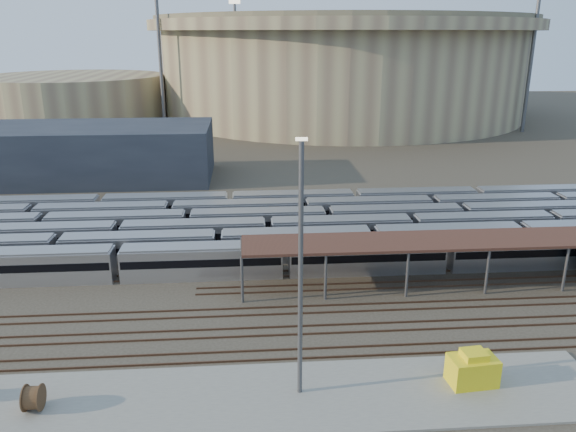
# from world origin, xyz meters

# --- Properties ---
(ground) EXTENTS (420.00, 420.00, 0.00)m
(ground) POSITION_xyz_m (0.00, 0.00, 0.00)
(ground) COLOR #383026
(ground) RESTS_ON ground
(apron) EXTENTS (50.00, 9.00, 0.20)m
(apron) POSITION_xyz_m (-5.00, -15.00, 0.10)
(apron) COLOR gray
(apron) RESTS_ON ground
(subway_trains) EXTENTS (129.76, 23.90, 3.60)m
(subway_trains) POSITION_xyz_m (-0.90, 18.50, 1.80)
(subway_trains) COLOR #BABBBF
(subway_trains) RESTS_ON ground
(inspection_shed) EXTENTS (60.30, 6.00, 5.30)m
(inspection_shed) POSITION_xyz_m (22.00, 4.00, 4.98)
(inspection_shed) COLOR #525257
(inspection_shed) RESTS_ON ground
(empty_tracks) EXTENTS (170.00, 9.62, 0.18)m
(empty_tracks) POSITION_xyz_m (0.00, -5.00, 0.09)
(empty_tracks) COLOR #4C3323
(empty_tracks) RESTS_ON ground
(stadium) EXTENTS (124.00, 124.00, 32.50)m
(stadium) POSITION_xyz_m (25.00, 140.00, 16.47)
(stadium) COLOR #9B9069
(stadium) RESTS_ON ground
(secondary_arena) EXTENTS (56.00, 56.00, 14.00)m
(secondary_arena) POSITION_xyz_m (-60.00, 130.00, 7.00)
(secondary_arena) COLOR #9B9069
(secondary_arena) RESTS_ON ground
(service_building) EXTENTS (42.00, 20.00, 10.00)m
(service_building) POSITION_xyz_m (-35.00, 55.00, 5.00)
(service_building) COLOR #1E232D
(service_building) RESTS_ON ground
(floodlight_0) EXTENTS (4.00, 1.00, 38.40)m
(floodlight_0) POSITION_xyz_m (-30.00, 110.00, 20.65)
(floodlight_0) COLOR #525257
(floodlight_0) RESTS_ON ground
(floodlight_2) EXTENTS (4.00, 1.00, 38.40)m
(floodlight_2) POSITION_xyz_m (70.00, 100.00, 20.65)
(floodlight_2) COLOR #525257
(floodlight_2) RESTS_ON ground
(floodlight_3) EXTENTS (4.00, 1.00, 38.40)m
(floodlight_3) POSITION_xyz_m (-10.00, 160.00, 20.65)
(floodlight_3) COLOR #525257
(floodlight_3) RESTS_ON ground
(cable_reel_east) EXTENTS (1.12, 2.01, 2.00)m
(cable_reel_east) POSITION_xyz_m (-23.16, -15.17, 1.20)
(cable_reel_east) COLOR brown
(cable_reel_east) RESTS_ON apron
(yard_light_pole) EXTENTS (0.81, 0.36, 19.66)m
(yard_light_pole) POSITION_xyz_m (-3.61, -14.51, 10.11)
(yard_light_pole) COLOR #525257
(yard_light_pole) RESTS_ON apron
(yellow_equipment) EXTENTS (3.82, 2.59, 2.27)m
(yellow_equipment) POSITION_xyz_m (9.95, -14.44, 1.33)
(yellow_equipment) COLOR yellow
(yellow_equipment) RESTS_ON apron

